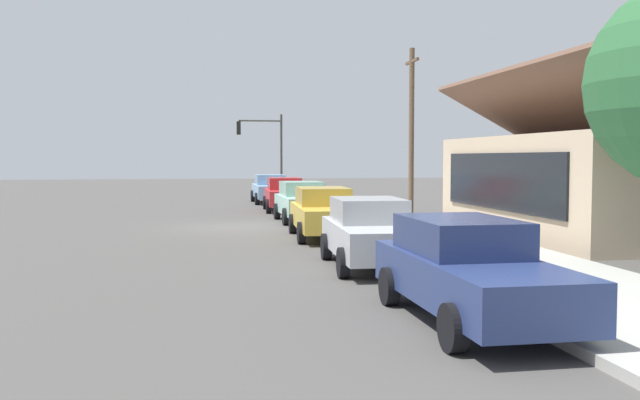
{
  "coord_description": "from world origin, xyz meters",
  "views": [
    {
      "loc": [
        25.89,
        -1.21,
        2.56
      ],
      "look_at": [
        1.79,
        2.84,
        1.08
      ],
      "focal_mm": 39.46,
      "sensor_mm": 36.0,
      "label": 1
    }
  ],
  "objects_px": {
    "traffic_light_main": "(264,142)",
    "car_mustard": "(324,212)",
    "car_seafoam": "(303,201)",
    "car_navy": "(468,270)",
    "car_skyblue": "(271,188)",
    "utility_pole_wooden": "(411,127)",
    "car_silver": "(371,232)",
    "fire_hydrant_red": "(322,203)",
    "car_cherry": "(285,194)"
  },
  "relations": [
    {
      "from": "car_skyblue",
      "to": "car_cherry",
      "type": "relative_size",
      "value": 1.04
    },
    {
      "from": "car_cherry",
      "to": "traffic_light_main",
      "type": "distance_m",
      "value": 9.89
    },
    {
      "from": "car_seafoam",
      "to": "car_silver",
      "type": "relative_size",
      "value": 0.97
    },
    {
      "from": "utility_pole_wooden",
      "to": "fire_hydrant_red",
      "type": "xyz_separation_m",
      "value": [
        -0.66,
        -4.0,
        -3.43
      ]
    },
    {
      "from": "car_cherry",
      "to": "utility_pole_wooden",
      "type": "height_order",
      "value": "utility_pole_wooden"
    },
    {
      "from": "car_cherry",
      "to": "fire_hydrant_red",
      "type": "height_order",
      "value": "car_cherry"
    },
    {
      "from": "car_mustard",
      "to": "utility_pole_wooden",
      "type": "distance_m",
      "value": 10.93
    },
    {
      "from": "car_silver",
      "to": "fire_hydrant_red",
      "type": "xyz_separation_m",
      "value": [
        -15.64,
        1.52,
        -0.32
      ]
    },
    {
      "from": "car_mustard",
      "to": "utility_pole_wooden",
      "type": "xyz_separation_m",
      "value": [
        -8.88,
        5.57,
        3.11
      ]
    },
    {
      "from": "car_silver",
      "to": "car_navy",
      "type": "distance_m",
      "value": 5.63
    },
    {
      "from": "traffic_light_main",
      "to": "fire_hydrant_red",
      "type": "height_order",
      "value": "traffic_light_main"
    },
    {
      "from": "car_cherry",
      "to": "car_navy",
      "type": "relative_size",
      "value": 0.91
    },
    {
      "from": "car_silver",
      "to": "fire_hydrant_red",
      "type": "bearing_deg",
      "value": 176.92
    },
    {
      "from": "car_silver",
      "to": "fire_hydrant_red",
      "type": "height_order",
      "value": "car_silver"
    },
    {
      "from": "car_seafoam",
      "to": "car_navy",
      "type": "distance_m",
      "value": 17.44
    },
    {
      "from": "car_silver",
      "to": "traffic_light_main",
      "type": "xyz_separation_m",
      "value": [
        -27.05,
        -0.14,
        2.68
      ]
    },
    {
      "from": "car_cherry",
      "to": "car_seafoam",
      "type": "height_order",
      "value": "same"
    },
    {
      "from": "utility_pole_wooden",
      "to": "car_silver",
      "type": "bearing_deg",
      "value": -20.23
    },
    {
      "from": "car_silver",
      "to": "car_cherry",
      "type": "bearing_deg",
      "value": -177.58
    },
    {
      "from": "car_mustard",
      "to": "car_navy",
      "type": "height_order",
      "value": "same"
    },
    {
      "from": "traffic_light_main",
      "to": "utility_pole_wooden",
      "type": "distance_m",
      "value": 13.34
    },
    {
      "from": "car_skyblue",
      "to": "car_mustard",
      "type": "height_order",
      "value": "same"
    },
    {
      "from": "car_skyblue",
      "to": "car_cherry",
      "type": "height_order",
      "value": "same"
    },
    {
      "from": "car_cherry",
      "to": "fire_hydrant_red",
      "type": "relative_size",
      "value": 6.32
    },
    {
      "from": "car_navy",
      "to": "fire_hydrant_red",
      "type": "distance_m",
      "value": 21.31
    },
    {
      "from": "car_skyblue",
      "to": "traffic_light_main",
      "type": "xyz_separation_m",
      "value": [
        -3.44,
        -0.06,
        2.68
      ]
    },
    {
      "from": "car_mustard",
      "to": "utility_pole_wooden",
      "type": "height_order",
      "value": "utility_pole_wooden"
    },
    {
      "from": "car_skyblue",
      "to": "fire_hydrant_red",
      "type": "height_order",
      "value": "car_skyblue"
    },
    {
      "from": "traffic_light_main",
      "to": "fire_hydrant_red",
      "type": "xyz_separation_m",
      "value": [
        11.41,
        1.66,
        -2.99
      ]
    },
    {
      "from": "car_seafoam",
      "to": "fire_hydrant_red",
      "type": "bearing_deg",
      "value": 158.09
    },
    {
      "from": "car_skyblue",
      "to": "utility_pole_wooden",
      "type": "height_order",
      "value": "utility_pole_wooden"
    },
    {
      "from": "car_silver",
      "to": "car_navy",
      "type": "relative_size",
      "value": 0.92
    },
    {
      "from": "car_seafoam",
      "to": "car_silver",
      "type": "xyz_separation_m",
      "value": [
        11.81,
        -0.07,
        0.0
      ]
    },
    {
      "from": "car_mustard",
      "to": "car_silver",
      "type": "relative_size",
      "value": 1.06
    },
    {
      "from": "car_seafoam",
      "to": "car_mustard",
      "type": "height_order",
      "value": "same"
    },
    {
      "from": "utility_pole_wooden",
      "to": "fire_hydrant_red",
      "type": "relative_size",
      "value": 10.56
    },
    {
      "from": "car_skyblue",
      "to": "fire_hydrant_red",
      "type": "relative_size",
      "value": 6.57
    },
    {
      "from": "car_seafoam",
      "to": "utility_pole_wooden",
      "type": "bearing_deg",
      "value": 119.03
    },
    {
      "from": "car_navy",
      "to": "traffic_light_main",
      "type": "xyz_separation_m",
      "value": [
        -32.68,
        -0.32,
        2.67
      ]
    },
    {
      "from": "traffic_light_main",
      "to": "car_mustard",
      "type": "bearing_deg",
      "value": 0.24
    },
    {
      "from": "car_seafoam",
      "to": "car_navy",
      "type": "bearing_deg",
      "value": -0.79
    },
    {
      "from": "car_mustard",
      "to": "car_navy",
      "type": "xyz_separation_m",
      "value": [
        11.73,
        0.24,
        0.0
      ]
    },
    {
      "from": "utility_pole_wooden",
      "to": "fire_hydrant_red",
      "type": "bearing_deg",
      "value": -99.31
    },
    {
      "from": "traffic_light_main",
      "to": "car_silver",
      "type": "bearing_deg",
      "value": 0.29
    },
    {
      "from": "car_skyblue",
      "to": "utility_pole_wooden",
      "type": "distance_m",
      "value": 10.75
    },
    {
      "from": "car_seafoam",
      "to": "car_silver",
      "type": "bearing_deg",
      "value": -1.52
    },
    {
      "from": "traffic_light_main",
      "to": "utility_pole_wooden",
      "type": "xyz_separation_m",
      "value": [
        12.07,
        5.66,
        0.44
      ]
    },
    {
      "from": "car_cherry",
      "to": "traffic_light_main",
      "type": "height_order",
      "value": "traffic_light_main"
    },
    {
      "from": "car_mustard",
      "to": "car_navy",
      "type": "bearing_deg",
      "value": 3.31
    },
    {
      "from": "car_mustard",
      "to": "traffic_light_main",
      "type": "distance_m",
      "value": 21.12
    }
  ]
}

